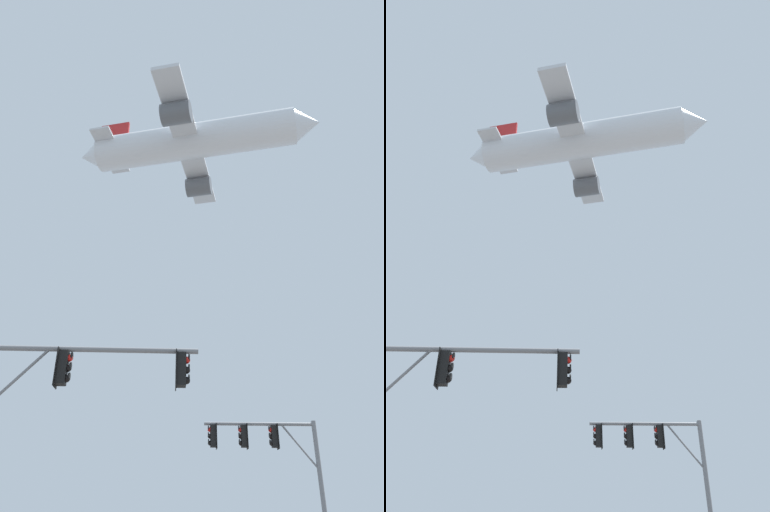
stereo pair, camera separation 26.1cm
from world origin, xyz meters
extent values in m
cylinder|color=slate|center=(-3.02, 8.17, 5.86)|extent=(5.76, 1.03, 0.15)
cylinder|color=slate|center=(-5.03, 7.87, 4.89)|extent=(1.79, 0.35, 2.01)
cube|color=black|center=(-0.61, 8.54, 5.34)|extent=(0.31, 0.36, 0.90)
cylinder|color=black|center=(-0.61, 8.54, 5.85)|extent=(0.05, 0.05, 0.12)
cube|color=black|center=(-0.75, 8.52, 5.34)|extent=(0.09, 0.46, 1.04)
sphere|color=red|center=(-0.47, 8.56, 5.61)|extent=(0.20, 0.20, 0.20)
cylinder|color=black|center=(-0.40, 8.57, 5.67)|extent=(0.07, 0.21, 0.21)
sphere|color=black|center=(-0.47, 8.56, 5.33)|extent=(0.20, 0.20, 0.20)
cylinder|color=black|center=(-0.40, 8.57, 5.39)|extent=(0.07, 0.21, 0.21)
sphere|color=black|center=(-0.47, 8.56, 5.05)|extent=(0.20, 0.20, 0.20)
cylinder|color=black|center=(-0.40, 8.57, 5.11)|extent=(0.07, 0.21, 0.21)
cube|color=black|center=(-3.77, 8.06, 5.34)|extent=(0.31, 0.36, 0.90)
cylinder|color=black|center=(-3.77, 8.06, 5.85)|extent=(0.05, 0.05, 0.12)
cube|color=black|center=(-3.91, 8.04, 5.34)|extent=(0.09, 0.46, 1.04)
sphere|color=red|center=(-3.63, 8.08, 5.61)|extent=(0.20, 0.20, 0.20)
cylinder|color=black|center=(-3.56, 8.09, 5.67)|extent=(0.07, 0.21, 0.21)
sphere|color=black|center=(-3.63, 8.08, 5.33)|extent=(0.20, 0.20, 0.20)
cylinder|color=black|center=(-3.56, 8.09, 5.39)|extent=(0.07, 0.21, 0.21)
sphere|color=black|center=(-3.63, 8.08, 5.05)|extent=(0.20, 0.20, 0.20)
cylinder|color=black|center=(-3.56, 8.09, 5.11)|extent=(0.07, 0.21, 0.21)
cylinder|color=slate|center=(4.23, 18.27, 2.85)|extent=(0.20, 0.20, 5.71)
cylinder|color=slate|center=(1.79, 17.92, 5.56)|extent=(4.89, 0.84, 0.15)
cylinder|color=slate|center=(3.50, 18.17, 4.64)|extent=(1.53, 0.30, 1.90)
cube|color=black|center=(-0.25, 17.63, 5.03)|extent=(0.30, 0.35, 0.90)
cylinder|color=black|center=(-0.25, 17.63, 5.54)|extent=(0.05, 0.05, 0.12)
cube|color=black|center=(-0.11, 17.65, 5.03)|extent=(0.09, 0.46, 1.04)
sphere|color=red|center=(-0.40, 17.61, 5.30)|extent=(0.20, 0.20, 0.20)
cylinder|color=black|center=(-0.46, 17.60, 5.36)|extent=(0.07, 0.21, 0.21)
sphere|color=black|center=(-0.40, 17.61, 5.02)|extent=(0.20, 0.20, 0.20)
cylinder|color=black|center=(-0.46, 17.60, 5.08)|extent=(0.07, 0.21, 0.21)
sphere|color=black|center=(-0.40, 17.61, 4.74)|extent=(0.20, 0.20, 0.20)
cylinder|color=black|center=(-0.46, 17.60, 4.80)|extent=(0.07, 0.21, 0.21)
cube|color=black|center=(1.09, 17.82, 5.03)|extent=(0.30, 0.35, 0.90)
cylinder|color=black|center=(1.09, 17.82, 5.54)|extent=(0.05, 0.05, 0.12)
cube|color=black|center=(1.22, 17.84, 5.03)|extent=(0.09, 0.46, 1.04)
sphere|color=red|center=(0.94, 17.80, 5.30)|extent=(0.20, 0.20, 0.20)
cylinder|color=black|center=(0.88, 17.79, 5.36)|extent=(0.07, 0.21, 0.21)
sphere|color=black|center=(0.94, 17.80, 5.02)|extent=(0.20, 0.20, 0.20)
cylinder|color=black|center=(0.88, 17.79, 5.08)|extent=(0.07, 0.21, 0.21)
sphere|color=black|center=(0.94, 17.80, 4.74)|extent=(0.20, 0.20, 0.20)
cylinder|color=black|center=(0.88, 17.79, 4.80)|extent=(0.07, 0.21, 0.21)
cube|color=black|center=(2.43, 18.01, 5.03)|extent=(0.30, 0.35, 0.90)
cylinder|color=black|center=(2.43, 18.01, 5.54)|extent=(0.05, 0.05, 0.12)
cube|color=black|center=(2.56, 18.03, 5.03)|extent=(0.09, 0.46, 1.04)
sphere|color=red|center=(2.28, 17.99, 5.30)|extent=(0.20, 0.20, 0.20)
cylinder|color=black|center=(2.22, 17.98, 5.36)|extent=(0.07, 0.21, 0.21)
sphere|color=black|center=(2.28, 17.99, 5.02)|extent=(0.20, 0.20, 0.20)
cylinder|color=black|center=(2.22, 17.98, 5.08)|extent=(0.07, 0.21, 0.21)
sphere|color=black|center=(2.28, 17.99, 4.74)|extent=(0.20, 0.20, 0.20)
cylinder|color=black|center=(2.22, 17.98, 4.80)|extent=(0.07, 0.21, 0.21)
cylinder|color=white|center=(-2.93, 38.45, 43.10)|extent=(25.18, 7.12, 4.42)
cone|color=white|center=(10.79, 36.94, 43.10)|extent=(3.48, 4.50, 4.20)
cone|color=white|center=(-16.51, 39.95, 43.10)|extent=(3.16, 4.03, 3.75)
cube|color=silver|center=(-3.61, 38.53, 42.44)|extent=(5.59, 23.66, 0.50)
cylinder|color=#595B60|center=(-2.89, 45.06, 41.11)|extent=(3.57, 2.83, 2.48)
cylinder|color=#595B60|center=(-4.33, 32.00, 41.11)|extent=(3.57, 2.83, 2.48)
cube|color=#B21E1E|center=(-13.63, 39.63, 45.58)|extent=(3.88, 0.75, 5.24)
cube|color=silver|center=(-13.90, 39.66, 43.51)|extent=(3.38, 8.50, 0.28)
camera|label=1|loc=(0.85, -3.69, 1.74)|focal=32.20mm
camera|label=2|loc=(1.11, -3.66, 1.74)|focal=32.20mm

